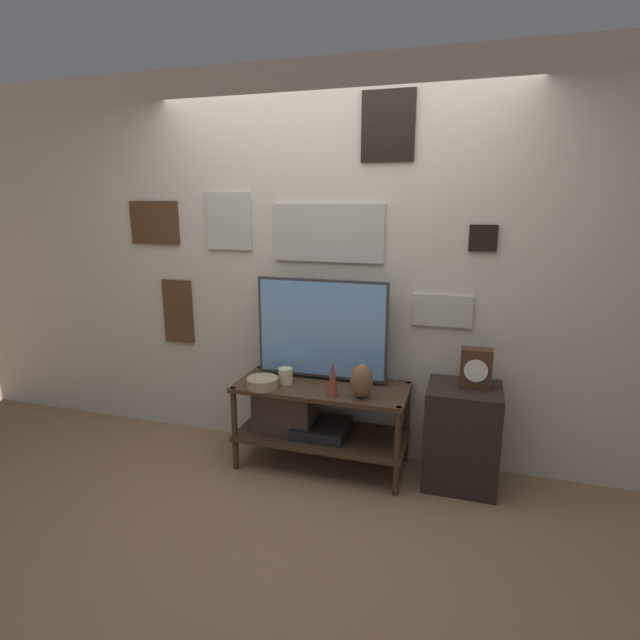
{
  "coord_description": "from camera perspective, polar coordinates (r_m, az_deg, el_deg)",
  "views": [
    {
      "loc": [
        0.91,
        -2.74,
        1.79
      ],
      "look_at": [
        -0.01,
        0.29,
        1.04
      ],
      "focal_mm": 28.0,
      "sensor_mm": 36.0,
      "label": 1
    }
  ],
  "objects": [
    {
      "name": "wall_back",
      "position": [
        3.49,
        1.5,
        6.11
      ],
      "size": [
        6.4,
        0.08,
        2.7
      ],
      "color": "beige",
      "rests_on": "ground_plane"
    },
    {
      "name": "media_console",
      "position": [
        3.5,
        -1.42,
        -10.64
      ],
      "size": [
        1.16,
        0.5,
        0.59
      ],
      "color": "#422D1E",
      "rests_on": "ground_plane"
    },
    {
      "name": "side_table",
      "position": [
        3.41,
        15.88,
        -12.61
      ],
      "size": [
        0.46,
        0.41,
        0.66
      ],
      "color": "black",
      "rests_on": "ground_plane"
    },
    {
      "name": "candle_jar",
      "position": [
        3.41,
        -3.94,
        -6.38
      ],
      "size": [
        0.1,
        0.1,
        0.11
      ],
      "color": "beige",
      "rests_on": "media_console"
    },
    {
      "name": "vase_wide_bowl",
      "position": [
        3.36,
        -6.59,
        -7.13
      ],
      "size": [
        0.21,
        0.21,
        0.07
      ],
      "color": "tan",
      "rests_on": "media_console"
    },
    {
      "name": "television",
      "position": [
        3.39,
        0.19,
        -1.04
      ],
      "size": [
        0.91,
        0.05,
        0.7
      ],
      "color": "#333338",
      "rests_on": "media_console"
    },
    {
      "name": "mantel_clock",
      "position": [
        3.26,
        17.39,
        -5.29
      ],
      "size": [
        0.19,
        0.11,
        0.25
      ],
      "color": "#422819",
      "rests_on": "side_table"
    },
    {
      "name": "vase_slim_bronze",
      "position": [
        3.18,
        1.46,
        -6.65
      ],
      "size": [
        0.08,
        0.08,
        0.23
      ],
      "color": "brown",
      "rests_on": "media_console"
    },
    {
      "name": "vase_urn_stoneware",
      "position": [
        3.15,
        4.76,
        -6.98
      ],
      "size": [
        0.14,
        0.13,
        0.22
      ],
      "color": "brown",
      "rests_on": "media_console"
    },
    {
      "name": "ground_plane",
      "position": [
        3.4,
        -1.29,
        -18.49
      ],
      "size": [
        12.0,
        12.0,
        0.0
      ],
      "primitive_type": "plane",
      "color": "#846647"
    }
  ]
}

